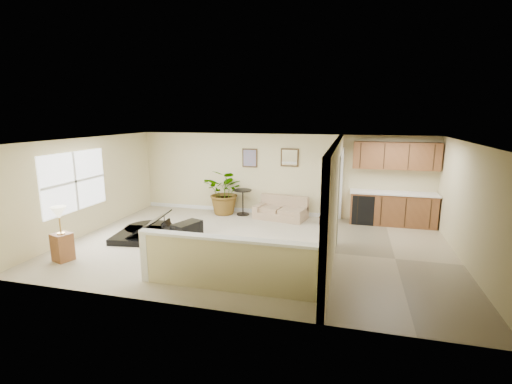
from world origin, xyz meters
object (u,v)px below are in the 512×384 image
(piano, at_px, (147,215))
(loveseat, at_px, (281,207))
(palm_plant, at_px, (226,192))
(accent_table, at_px, (243,199))
(lamp_stand, at_px, (62,238))
(piano_bench, at_px, (187,232))
(small_plant, at_px, (324,217))

(piano, relative_size, loveseat, 1.14)
(palm_plant, bearing_deg, accent_table, 5.14)
(accent_table, bearing_deg, palm_plant, -174.86)
(accent_table, bearing_deg, piano, -123.08)
(loveseat, height_order, lamp_stand, lamp_stand)
(piano, xyz_separation_m, palm_plant, (1.20, 2.63, 0.12))
(piano, height_order, lamp_stand, piano)
(loveseat, relative_size, accent_table, 2.08)
(piano_bench, bearing_deg, lamp_stand, -140.08)
(accent_table, bearing_deg, loveseat, -3.07)
(piano, bearing_deg, palm_plant, 57.37)
(loveseat, bearing_deg, piano_bench, -112.77)
(palm_plant, distance_m, small_plant, 3.13)
(piano, relative_size, accent_table, 2.38)
(piano, distance_m, accent_table, 3.19)
(small_plant, bearing_deg, palm_plant, 173.44)
(piano_bench, bearing_deg, piano, 174.50)
(piano, relative_size, lamp_stand, 1.60)
(lamp_stand, bearing_deg, small_plant, 38.40)
(palm_plant, relative_size, small_plant, 2.80)
(piano_bench, distance_m, accent_table, 2.86)
(loveseat, height_order, small_plant, loveseat)
(loveseat, height_order, palm_plant, palm_plant)
(piano, distance_m, small_plant, 4.86)
(loveseat, distance_m, lamp_stand, 5.91)
(accent_table, bearing_deg, lamp_stand, -120.47)
(palm_plant, xyz_separation_m, small_plant, (3.08, -0.35, -0.47))
(palm_plant, bearing_deg, small_plant, -6.56)
(piano_bench, xyz_separation_m, small_plant, (3.12, 2.39, -0.02))
(small_plant, bearing_deg, accent_table, 170.99)
(piano, height_order, small_plant, piano)
(accent_table, distance_m, lamp_stand, 5.25)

